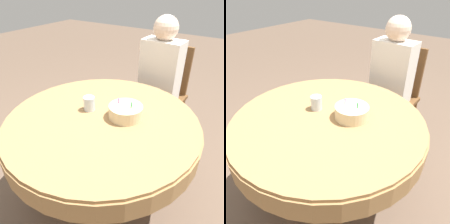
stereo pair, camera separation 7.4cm
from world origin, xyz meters
The scene contains 6 objects.
ground_plane centered at (0.00, 0.00, 0.00)m, with size 12.00×12.00×0.00m, color brown.
dining_table centered at (0.00, 0.00, 0.64)m, with size 1.26×1.26×0.72m.
chair centered at (0.02, 0.98, 0.52)m, with size 0.48×0.48×0.95m.
person centered at (0.02, 0.88, 0.75)m, with size 0.36×0.31×1.24m.
birthday_cake centered at (0.12, 0.09, 0.77)m, with size 0.22×0.22×0.12m.
drinking_glass centered at (-0.13, 0.03, 0.77)m, with size 0.08×0.08×0.10m.
Camera 2 is at (0.77, -0.89, 1.50)m, focal length 35.00 mm.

